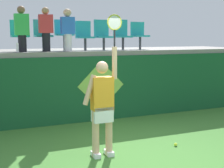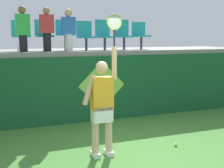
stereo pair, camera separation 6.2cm
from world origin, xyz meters
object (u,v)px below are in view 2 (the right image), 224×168
object	(u,v)px
stadium_chair_6	(140,34)
tennis_ball	(176,145)
stadium_chair_2	(65,33)
spectator_0	(23,28)
spectator_1	(47,29)
stadium_chair_4	(104,34)
stadium_chair_0	(21,34)
spectator_2	(69,29)
stadium_chair_1	(44,33)
stadium_chair_5	(123,33)
water_bottle	(18,48)
stadium_chair_3	(85,34)
tennis_player	(102,104)

from	to	relation	value
stadium_chair_6	tennis_ball	bearing A→B (deg)	-105.05
stadium_chair_2	spectator_0	size ratio (longest dim) A/B	0.75
spectator_1	spectator_0	bearing A→B (deg)	-175.04
stadium_chair_6	stadium_chair_4	bearing A→B (deg)	179.59
stadium_chair_0	spectator_1	bearing A→B (deg)	-35.39
tennis_ball	spectator_0	bearing A→B (deg)	131.21
spectator_1	spectator_2	world-z (taller)	spectator_1
stadium_chair_1	stadium_chair_5	size ratio (longest dim) A/B	0.95
stadium_chair_6	stadium_chair_2	bearing A→B (deg)	-179.95
stadium_chair_0	spectator_2	world-z (taller)	spectator_2
stadium_chair_6	spectator_0	world-z (taller)	spectator_0
water_bottle	stadium_chair_2	xyz separation A→B (m)	(1.29, 0.62, 0.37)
stadium_chair_5	spectator_1	size ratio (longest dim) A/B	0.79
stadium_chair_4	spectator_0	bearing A→B (deg)	-168.12
stadium_chair_2	stadium_chair_5	bearing A→B (deg)	0.35
water_bottle	stadium_chair_4	distance (m)	2.53
stadium_chair_3	stadium_chair_4	bearing A→B (deg)	0.36
stadium_chair_4	spectator_0	world-z (taller)	spectator_0
water_bottle	spectator_0	world-z (taller)	spectator_0
tennis_ball	spectator_1	xyz separation A→B (m)	(-1.94, 2.95, 2.34)
spectator_1	spectator_2	xyz separation A→B (m)	(0.56, 0.01, -0.00)
stadium_chair_1	stadium_chair_3	world-z (taller)	stadium_chair_1
tennis_ball	stadium_chair_0	world-z (taller)	stadium_chair_0
stadium_chair_3	spectator_2	size ratio (longest dim) A/B	0.74
tennis_ball	water_bottle	size ratio (longest dim) A/B	0.30
water_bottle	stadium_chair_3	bearing A→B (deg)	18.52
tennis_player	stadium_chair_4	world-z (taller)	stadium_chair_4
stadium_chair_3	spectator_0	xyz separation A→B (m)	(-1.74, -0.48, 0.14)
stadium_chair_4	stadium_chair_6	bearing A→B (deg)	-0.41
tennis_ball	stadium_chair_3	distance (m)	4.11
stadium_chair_4	spectator_1	distance (m)	1.75
tennis_ball	stadium_chair_3	size ratio (longest dim) A/B	0.08
stadium_chair_5	spectator_2	size ratio (longest dim) A/B	0.80
stadium_chair_4	stadium_chair_0	bearing A→B (deg)	-179.79
stadium_chair_3	spectator_1	size ratio (longest dim) A/B	0.73
tennis_player	water_bottle	bearing A→B (deg)	113.09
spectator_0	water_bottle	bearing A→B (deg)	-132.42
tennis_ball	stadium_chair_3	world-z (taller)	stadium_chair_3
tennis_ball	stadium_chair_1	bearing A→B (deg)	119.97
spectator_0	spectator_2	xyz separation A→B (m)	(1.15, 0.06, -0.00)
stadium_chair_5	spectator_0	bearing A→B (deg)	-170.53
stadium_chair_0	spectator_2	bearing A→B (deg)	-19.83
tennis_ball	spectator_1	size ratio (longest dim) A/B	0.06
tennis_player	tennis_ball	world-z (taller)	tennis_player
spectator_0	spectator_1	xyz separation A→B (m)	(0.59, 0.05, -0.00)
stadium_chair_5	spectator_0	distance (m)	2.93
water_bottle	spectator_1	size ratio (longest dim) A/B	0.20
water_bottle	spectator_2	bearing A→B (deg)	9.12
stadium_chair_1	spectator_2	distance (m)	0.71
tennis_player	stadium_chair_2	world-z (taller)	stadium_chair_2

